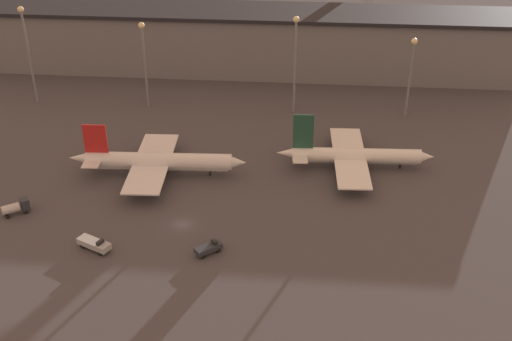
{
  "coord_description": "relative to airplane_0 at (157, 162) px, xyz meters",
  "views": [
    {
      "loc": [
        25.71,
        -111.46,
        78.66
      ],
      "look_at": [
        14.7,
        14.06,
        6.0
      ],
      "focal_mm": 45.0,
      "sensor_mm": 36.0,
      "label": 1
    }
  ],
  "objects": [
    {
      "name": "ground",
      "position": [
        9.83,
        -20.5,
        -3.56
      ],
      "size": [
        600.0,
        600.0,
        0.0
      ],
      "primitive_type": "plane",
      "color": "#423F44"
    },
    {
      "name": "terminal_building",
      "position": [
        9.83,
        71.42,
        6.76
      ],
      "size": [
        185.98,
        22.66,
        20.53
      ],
      "color": "slate",
      "rests_on": "ground"
    },
    {
      "name": "airplane_0",
      "position": [
        0.0,
        0.0,
        0.0
      ],
      "size": [
        43.17,
        29.82,
        13.05
      ],
      "rotation": [
        0.0,
        0.0,
        0.05
      ],
      "color": "silver",
      "rests_on": "ground"
    },
    {
      "name": "airplane_1",
      "position": [
        47.42,
        7.65,
        -0.32
      ],
      "size": [
        38.67,
        31.15,
        14.07
      ],
      "rotation": [
        0.0,
        0.0,
        0.05
      ],
      "color": "white",
      "rests_on": "ground"
    },
    {
      "name": "service_vehicle_0",
      "position": [
        17.1,
        -29.98,
        -2.33
      ],
      "size": [
        5.66,
        5.22,
        2.61
      ],
      "rotation": [
        0.0,
        0.0,
        0.69
      ],
      "color": "#282D38",
      "rests_on": "ground"
    },
    {
      "name": "service_vehicle_1",
      "position": [
        -6.13,
        -30.69,
        -2.24
      ],
      "size": [
        7.64,
        5.4,
        2.77
      ],
      "rotation": [
        0.0,
        0.0,
        -0.45
      ],
      "color": "#9EA3A8",
      "rests_on": "ground"
    },
    {
      "name": "service_vehicle_2",
      "position": [
        -27.02,
        -19.65,
        -1.84
      ],
      "size": [
        5.99,
        5.08,
        3.23
      ],
      "rotation": [
        0.0,
        0.0,
        0.61
      ],
      "color": "#282D38",
      "rests_on": "ground"
    },
    {
      "name": "lamp_post_0",
      "position": [
        -45.65,
        39.32,
        14.59
      ],
      "size": [
        1.8,
        1.8,
        29.12
      ],
      "color": "slate",
      "rests_on": "ground"
    },
    {
      "name": "lamp_post_1",
      "position": [
        -11.55,
        39.32,
        12.61
      ],
      "size": [
        1.8,
        1.8,
        25.48
      ],
      "color": "slate",
      "rests_on": "ground"
    },
    {
      "name": "lamp_post_2",
      "position": [
        31.49,
        39.32,
        14.15
      ],
      "size": [
        1.8,
        1.8,
        28.3
      ],
      "color": "slate",
      "rests_on": "ground"
    },
    {
      "name": "lamp_post_3",
      "position": [
        63.73,
        39.32,
        11.29
      ],
      "size": [
        1.8,
        1.8,
        23.1
      ],
      "color": "slate",
      "rests_on": "ground"
    }
  ]
}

